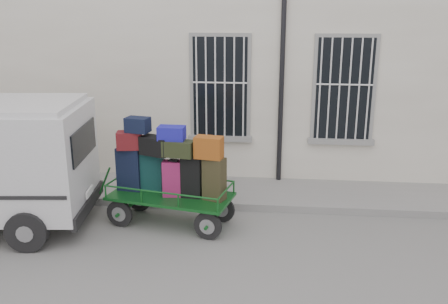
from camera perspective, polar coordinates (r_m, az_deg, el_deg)
ground at (r=8.97m, az=0.11°, el=-10.13°), size 80.00×80.00×0.00m
building at (r=13.53m, az=2.46°, el=12.22°), size 24.00×5.15×6.00m
sidewalk at (r=10.94m, az=1.24°, el=-4.61°), size 24.00×1.70×0.15m
luggage_cart at (r=9.32m, az=-6.48°, el=-2.32°), size 2.73×1.49×2.03m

